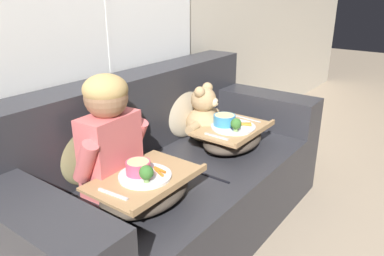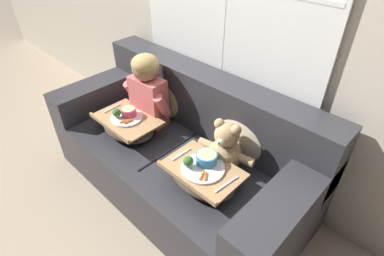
{
  "view_description": "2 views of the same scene",
  "coord_description": "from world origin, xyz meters",
  "px_view_note": "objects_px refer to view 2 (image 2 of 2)",
  "views": [
    {
      "loc": [
        -1.34,
        -1.09,
        1.28
      ],
      "look_at": [
        0.13,
        -0.0,
        0.58
      ],
      "focal_mm": 35.0,
      "sensor_mm": 36.0,
      "label": 1
    },
    {
      "loc": [
        1.14,
        -1.03,
        1.72
      ],
      "look_at": [
        0.08,
        0.08,
        0.57
      ],
      "focal_mm": 28.0,
      "sensor_mm": 36.0,
      "label": 2
    }
  ],
  "objects_px": {
    "teddy_bear": "(225,150)",
    "lap_tray_teddy": "(202,175)",
    "child_figure": "(147,87)",
    "lap_tray_child": "(128,125)",
    "couch": "(182,154)",
    "throw_pillow_behind_child": "(165,92)",
    "throw_pillow_behind_teddy": "(242,132)"
  },
  "relations": [
    {
      "from": "teddy_bear",
      "to": "lap_tray_teddy",
      "type": "distance_m",
      "value": 0.21
    },
    {
      "from": "child_figure",
      "to": "teddy_bear",
      "type": "height_order",
      "value": "child_figure"
    },
    {
      "from": "child_figure",
      "to": "lap_tray_child",
      "type": "distance_m",
      "value": 0.3
    },
    {
      "from": "teddy_bear",
      "to": "child_figure",
      "type": "bearing_deg",
      "value": 179.7
    },
    {
      "from": "couch",
      "to": "teddy_bear",
      "type": "distance_m",
      "value": 0.43
    },
    {
      "from": "throw_pillow_behind_child",
      "to": "couch",
      "type": "bearing_deg",
      "value": -26.24
    },
    {
      "from": "couch",
      "to": "throw_pillow_behind_child",
      "type": "xyz_separation_m",
      "value": [
        -0.35,
        0.17,
        0.28
      ]
    },
    {
      "from": "couch",
      "to": "lap_tray_child",
      "type": "distance_m",
      "value": 0.43
    },
    {
      "from": "couch",
      "to": "lap_tray_teddy",
      "type": "bearing_deg",
      "value": -26.91
    },
    {
      "from": "couch",
      "to": "lap_tray_teddy",
      "type": "relative_size",
      "value": 4.25
    },
    {
      "from": "couch",
      "to": "lap_tray_teddy",
      "type": "height_order",
      "value": "couch"
    },
    {
      "from": "couch",
      "to": "teddy_bear",
      "type": "height_order",
      "value": "couch"
    },
    {
      "from": "throw_pillow_behind_child",
      "to": "throw_pillow_behind_teddy",
      "type": "height_order",
      "value": "throw_pillow_behind_child"
    },
    {
      "from": "couch",
      "to": "throw_pillow_behind_teddy",
      "type": "xyz_separation_m",
      "value": [
        0.35,
        0.17,
        0.28
      ]
    },
    {
      "from": "teddy_bear",
      "to": "lap_tray_teddy",
      "type": "relative_size",
      "value": 0.84
    },
    {
      "from": "lap_tray_child",
      "to": "throw_pillow_behind_child",
      "type": "bearing_deg",
      "value": 89.87
    },
    {
      "from": "couch",
      "to": "child_figure",
      "type": "xyz_separation_m",
      "value": [
        -0.35,
        0.02,
        0.39
      ]
    },
    {
      "from": "child_figure",
      "to": "throw_pillow_behind_child",
      "type": "bearing_deg",
      "value": 90.02
    },
    {
      "from": "lap_tray_teddy",
      "to": "couch",
      "type": "bearing_deg",
      "value": 153.09
    },
    {
      "from": "throw_pillow_behind_child",
      "to": "child_figure",
      "type": "xyz_separation_m",
      "value": [
        0.0,
        -0.15,
        0.1
      ]
    },
    {
      "from": "lap_tray_teddy",
      "to": "child_figure",
      "type": "bearing_deg",
      "value": 164.23
    },
    {
      "from": "teddy_bear",
      "to": "lap_tray_child",
      "type": "distance_m",
      "value": 0.74
    },
    {
      "from": "child_figure",
      "to": "teddy_bear",
      "type": "relative_size",
      "value": 1.44
    },
    {
      "from": "lap_tray_teddy",
      "to": "lap_tray_child",
      "type": "bearing_deg",
      "value": -179.87
    },
    {
      "from": "throw_pillow_behind_child",
      "to": "throw_pillow_behind_teddy",
      "type": "xyz_separation_m",
      "value": [
        0.71,
        0.0,
        0.0
      ]
    },
    {
      "from": "throw_pillow_behind_teddy",
      "to": "teddy_bear",
      "type": "xyz_separation_m",
      "value": [
        0.0,
        -0.16,
        -0.04
      ]
    },
    {
      "from": "child_figure",
      "to": "lap_tray_teddy",
      "type": "distance_m",
      "value": 0.77
    },
    {
      "from": "throw_pillow_behind_teddy",
      "to": "child_figure",
      "type": "distance_m",
      "value": 0.73
    },
    {
      "from": "throw_pillow_behind_child",
      "to": "child_figure",
      "type": "relative_size",
      "value": 0.77
    },
    {
      "from": "couch",
      "to": "throw_pillow_behind_child",
      "type": "bearing_deg",
      "value": 153.76
    },
    {
      "from": "throw_pillow_behind_teddy",
      "to": "lap_tray_child",
      "type": "relative_size",
      "value": 0.88
    },
    {
      "from": "throw_pillow_behind_child",
      "to": "lap_tray_child",
      "type": "xyz_separation_m",
      "value": [
        -0.0,
        -0.36,
        -0.12
      ]
    }
  ]
}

